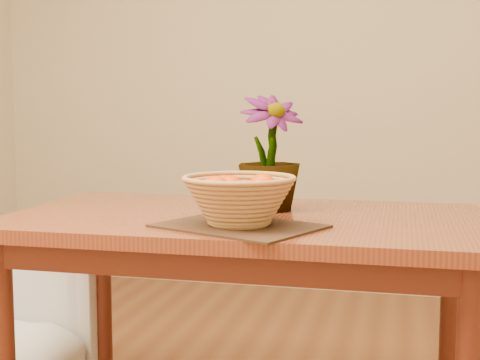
# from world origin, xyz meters

# --- Properties ---
(wall_back) EXTENTS (4.00, 0.02, 2.70)m
(wall_back) POSITION_xyz_m (0.00, 2.25, 1.35)
(wall_back) COLOR beige
(wall_back) RESTS_ON floor
(table) EXTENTS (1.40, 0.80, 0.75)m
(table) POSITION_xyz_m (0.00, 0.30, 0.66)
(table) COLOR brown
(table) RESTS_ON floor
(placemat) EXTENTS (0.49, 0.44, 0.01)m
(placemat) POSITION_xyz_m (0.03, 0.09, 0.75)
(placemat) COLOR #392114
(placemat) RESTS_ON table
(wicker_basket) EXTENTS (0.30, 0.30, 0.12)m
(wicker_basket) POSITION_xyz_m (0.03, 0.09, 0.82)
(wicker_basket) COLOR #A87F46
(wicker_basket) RESTS_ON placemat
(orange_pile) EXTENTS (0.19, 0.19, 0.08)m
(orange_pile) POSITION_xyz_m (0.03, 0.09, 0.85)
(orange_pile) COLOR #F03F03
(orange_pile) RESTS_ON wicker_basket
(potted_plant) EXTENTS (0.28, 0.28, 0.36)m
(potted_plant) POSITION_xyz_m (0.05, 0.41, 0.93)
(potted_plant) COLOR #1D4413
(potted_plant) RESTS_ON table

